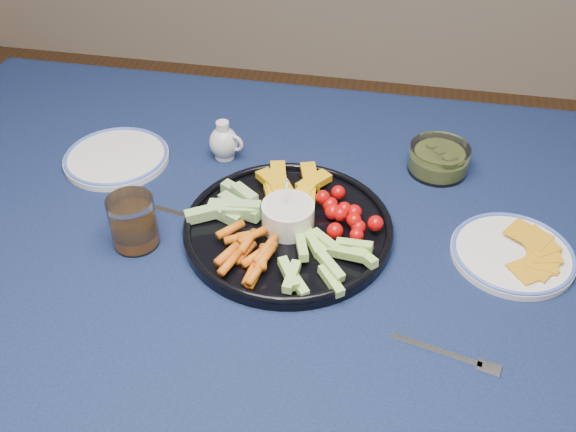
% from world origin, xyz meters
% --- Properties ---
extents(dining_table, '(1.67, 1.07, 0.75)m').
position_xyz_m(dining_table, '(0.00, 0.00, 0.66)').
color(dining_table, '#502E1A').
rests_on(dining_table, ground).
extents(crudite_platter, '(0.35, 0.35, 0.11)m').
position_xyz_m(crudite_platter, '(-0.03, 0.02, 0.77)').
color(crudite_platter, black).
rests_on(crudite_platter, dining_table).
extents(creamer_pitcher, '(0.07, 0.06, 0.08)m').
position_xyz_m(creamer_pitcher, '(-0.19, 0.22, 0.78)').
color(creamer_pitcher, silver).
rests_on(creamer_pitcher, dining_table).
extents(pickle_bowl, '(0.11, 0.11, 0.05)m').
position_xyz_m(pickle_bowl, '(0.22, 0.25, 0.77)').
color(pickle_bowl, white).
rests_on(pickle_bowl, dining_table).
extents(cheese_plate, '(0.20, 0.20, 0.02)m').
position_xyz_m(cheese_plate, '(0.34, 0.03, 0.76)').
color(cheese_plate, white).
rests_on(cheese_plate, dining_table).
extents(juice_tumbler, '(0.08, 0.08, 0.09)m').
position_xyz_m(juice_tumbler, '(-0.27, -0.05, 0.79)').
color(juice_tumbler, white).
rests_on(juice_tumbler, dining_table).
extents(fork_left, '(0.18, 0.05, 0.00)m').
position_xyz_m(fork_left, '(-0.24, 0.03, 0.75)').
color(fork_left, white).
rests_on(fork_left, dining_table).
extents(fork_right, '(0.15, 0.05, 0.00)m').
position_xyz_m(fork_right, '(0.25, -0.19, 0.75)').
color(fork_right, white).
rests_on(fork_right, dining_table).
extents(side_plate_extra, '(0.20, 0.20, 0.02)m').
position_xyz_m(side_plate_extra, '(-0.39, 0.16, 0.75)').
color(side_plate_extra, white).
rests_on(side_plate_extra, dining_table).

